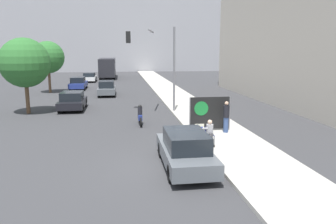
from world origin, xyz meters
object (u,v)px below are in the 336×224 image
object	(u,v)px
jogger_on_sidewalk	(226,117)
protest_banner	(210,113)
street_tree_near_curb	(25,63)
street_tree_midblock	(48,57)
parked_car_curbside	(185,150)
car_on_road_distant	(78,83)
motorcycle_on_road	(140,116)
car_on_road_nearest	(72,101)
seated_protester	(210,132)
city_bus_on_road	(108,67)
traffic_light_pole	(157,55)
car_on_road_midblock	(107,88)
pedestrian_behind	(200,112)
car_on_road_far_lane	(89,77)

from	to	relation	value
jogger_on_sidewalk	protest_banner	world-z (taller)	protest_banner
street_tree_near_curb	street_tree_midblock	xyz separation A→B (m)	(-0.92, 12.42, 0.14)
jogger_on_sidewalk	protest_banner	bearing A→B (deg)	-10.13
jogger_on_sidewalk	parked_car_curbside	xyz separation A→B (m)	(-3.21, -4.72, -0.29)
car_on_road_distant	street_tree_midblock	xyz separation A→B (m)	(-2.69, -2.97, 3.13)
motorcycle_on_road	car_on_road_nearest	bearing A→B (deg)	129.37
protest_banner	car_on_road_distant	distance (m)	25.03
seated_protester	city_bus_on_road	bearing A→B (deg)	97.50
protest_banner	car_on_road_nearest	world-z (taller)	protest_banner
jogger_on_sidewalk	street_tree_near_curb	size ratio (longest dim) A/B	0.31
traffic_light_pole	car_on_road_midblock	bearing A→B (deg)	112.14
jogger_on_sidewalk	street_tree_midblock	size ratio (longest dim) A/B	0.31
parked_car_curbside	motorcycle_on_road	xyz separation A→B (m)	(-1.31, 7.99, -0.20)
city_bus_on_road	street_tree_midblock	bearing A→B (deg)	-106.27
city_bus_on_road	pedestrian_behind	bearing A→B (deg)	-80.17
traffic_light_pole	parked_car_curbside	distance (m)	12.46
pedestrian_behind	street_tree_midblock	size ratio (longest dim) A/B	0.31
jogger_on_sidewalk	pedestrian_behind	world-z (taller)	jogger_on_sidewalk
seated_protester	protest_banner	distance (m)	2.84
seated_protester	car_on_road_distant	size ratio (longest dim) A/B	0.25
street_tree_near_curb	jogger_on_sidewalk	bearing A→B (deg)	-33.03
pedestrian_behind	car_on_road_distant	distance (m)	24.09
jogger_on_sidewalk	parked_car_curbside	world-z (taller)	jogger_on_sidewalk
jogger_on_sidewalk	car_on_road_far_lane	bearing A→B (deg)	-49.47
car_on_road_nearest	car_on_road_distant	bearing A→B (deg)	95.09
pedestrian_behind	car_on_road_far_lane	bearing A→B (deg)	68.83
jogger_on_sidewalk	car_on_road_midblock	xyz separation A→B (m)	(-7.12, 17.44, -0.28)
car_on_road_distant	motorcycle_on_road	distance (m)	21.16
car_on_road_midblock	street_tree_midblock	distance (m)	7.67
city_bus_on_road	street_tree_near_curb	distance (m)	32.04
jogger_on_sidewalk	city_bus_on_road	bearing A→B (deg)	-55.62
car_on_road_midblock	street_tree_near_curb	size ratio (longest dim) A/B	0.81
city_bus_on_road	car_on_road_distant	bearing A→B (deg)	-100.20
jogger_on_sidewalk	car_on_road_nearest	distance (m)	13.26
car_on_road_nearest	car_on_road_midblock	bearing A→B (deg)	73.99
car_on_road_far_lane	motorcycle_on_road	bearing A→B (deg)	-79.11
city_bus_on_road	seated_protester	bearing A→B (deg)	-81.50
traffic_light_pole	motorcycle_on_road	world-z (taller)	traffic_light_pole
motorcycle_on_road	city_bus_on_road	bearing A→B (deg)	95.13
seated_protester	car_on_road_nearest	bearing A→B (deg)	123.64
jogger_on_sidewalk	traffic_light_pole	size ratio (longest dim) A/B	0.28
pedestrian_behind	city_bus_on_road	bearing A→B (deg)	62.61
seated_protester	car_on_road_nearest	xyz separation A→B (m)	(-7.93, 11.48, -0.08)
car_on_road_distant	city_bus_on_road	bearing A→B (deg)	79.80
protest_banner	street_tree_midblock	bearing A→B (deg)	122.23
traffic_light_pole	protest_banner	bearing A→B (deg)	-72.08
street_tree_near_curb	street_tree_midblock	distance (m)	12.45
car_on_road_distant	car_on_road_midblock	bearing A→B (deg)	-59.24
car_on_road_midblock	protest_banner	bearing A→B (deg)	-69.50
car_on_road_distant	street_tree_near_curb	world-z (taller)	street_tree_near_curb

